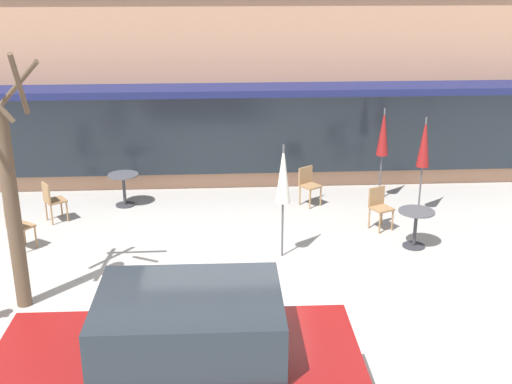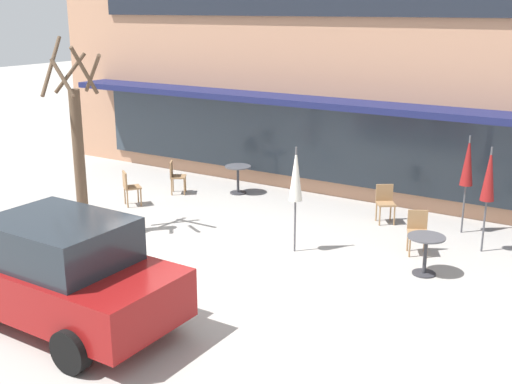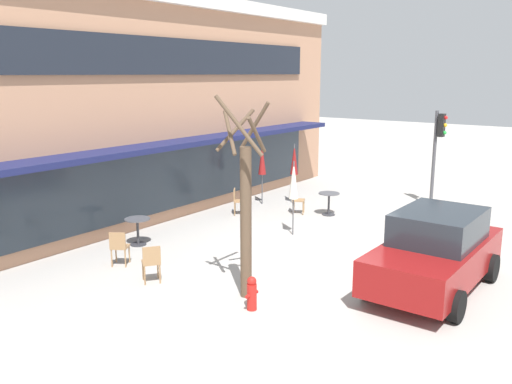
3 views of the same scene
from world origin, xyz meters
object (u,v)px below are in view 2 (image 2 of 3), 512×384
(patio_umbrella_corner_open, at_px, (468,162))
(street_tree, at_px, (78,149))
(cafe_table_streetside, at_px, (426,249))
(parked_sedan, at_px, (57,271))
(cafe_chair_0, at_px, (418,229))
(cafe_table_near_wall, at_px, (238,175))
(cafe_chair_2, at_px, (385,201))
(patio_umbrella_green_folded, at_px, (296,175))
(cafe_chair_3, at_px, (175,175))
(patio_umbrella_cream_folded, at_px, (489,175))
(cafe_chair_1, at_px, (129,185))
(fire_hydrant, at_px, (51,222))

(patio_umbrella_corner_open, relative_size, street_tree, 0.52)
(cafe_table_streetside, height_order, patio_umbrella_corner_open, patio_umbrella_corner_open)
(parked_sedan, bearing_deg, cafe_chair_0, 57.32)
(parked_sedan, xyz_separation_m, street_tree, (-2.75, 3.11, 1.05))
(cafe_chair_0, bearing_deg, patio_umbrella_corner_open, 75.52)
(cafe_table_near_wall, xyz_separation_m, cafe_chair_2, (4.24, -0.19, 0.01))
(cafe_table_near_wall, distance_m, street_tree, 4.88)
(patio_umbrella_green_folded, height_order, cafe_chair_0, patio_umbrella_green_folded)
(cafe_chair_2, relative_size, cafe_chair_3, 1.00)
(patio_umbrella_cream_folded, xyz_separation_m, cafe_chair_1, (-8.35, -1.48, -1.10))
(cafe_table_near_wall, bearing_deg, patio_umbrella_cream_folded, -7.72)
(street_tree, bearing_deg, parked_sedan, -48.48)
(cafe_table_near_wall, distance_m, cafe_chair_3, 1.68)
(cafe_table_streetside, distance_m, parked_sedan, 6.58)
(cafe_chair_1, relative_size, parked_sedan, 0.21)
(patio_umbrella_corner_open, height_order, street_tree, street_tree)
(cafe_table_streetside, bearing_deg, patio_umbrella_cream_folded, 70.50)
(patio_umbrella_cream_folded, height_order, cafe_chair_0, patio_umbrella_cream_folded)
(patio_umbrella_cream_folded, xyz_separation_m, cafe_chair_2, (-2.40, 0.71, -1.10))
(cafe_table_near_wall, relative_size, cafe_chair_2, 0.85)
(cafe_chair_2, xyz_separation_m, fire_hydrant, (-5.76, -4.88, -0.17))
(patio_umbrella_corner_open, bearing_deg, cafe_table_near_wall, -179.58)
(cafe_table_streetside, bearing_deg, cafe_chair_3, 166.53)
(cafe_table_streetside, height_order, fire_hydrant, cafe_table_streetside)
(cafe_chair_3, bearing_deg, patio_umbrella_cream_folded, 0.09)
(patio_umbrella_cream_folded, bearing_deg, patio_umbrella_corner_open, 125.06)
(patio_umbrella_corner_open, xyz_separation_m, cafe_chair_2, (-1.74, -0.23, -1.10))
(cafe_table_near_wall, height_order, parked_sedan, parked_sedan)
(patio_umbrella_cream_folded, distance_m, cafe_chair_3, 8.12)
(fire_hydrant, bearing_deg, cafe_chair_1, 94.10)
(parked_sedan, bearing_deg, patio_umbrella_green_folded, 70.63)
(cafe_table_near_wall, distance_m, patio_umbrella_cream_folded, 6.79)
(cafe_chair_0, relative_size, cafe_chair_1, 1.00)
(patio_umbrella_green_folded, bearing_deg, cafe_chair_0, 29.81)
(cafe_table_near_wall, distance_m, patio_umbrella_green_folded, 4.60)
(patio_umbrella_green_folded, xyz_separation_m, fire_hydrant, (-4.88, -2.12, -1.27))
(cafe_table_near_wall, distance_m, cafe_chair_1, 2.93)
(cafe_chair_1, xyz_separation_m, fire_hydrant, (0.19, -2.69, -0.17))
(patio_umbrella_cream_folded, xyz_separation_m, cafe_chair_0, (-1.11, -0.81, -1.10))
(cafe_chair_1, bearing_deg, cafe_table_streetside, -2.30)
(patio_umbrella_green_folded, xyz_separation_m, cafe_chair_1, (-5.07, 0.57, -1.10))
(cafe_chair_0, bearing_deg, fire_hydrant, -154.50)
(cafe_chair_0, height_order, fire_hydrant, cafe_chair_0)
(cafe_table_near_wall, height_order, street_tree, street_tree)
(fire_hydrant, bearing_deg, patio_umbrella_cream_folded, 27.05)
(cafe_chair_0, height_order, cafe_chair_2, same)
(cafe_table_streetside, distance_m, street_tree, 7.43)
(cafe_table_streetside, distance_m, cafe_chair_0, 1.09)
(patio_umbrella_cream_folded, distance_m, cafe_chair_2, 2.74)
(cafe_chair_0, relative_size, street_tree, 0.21)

